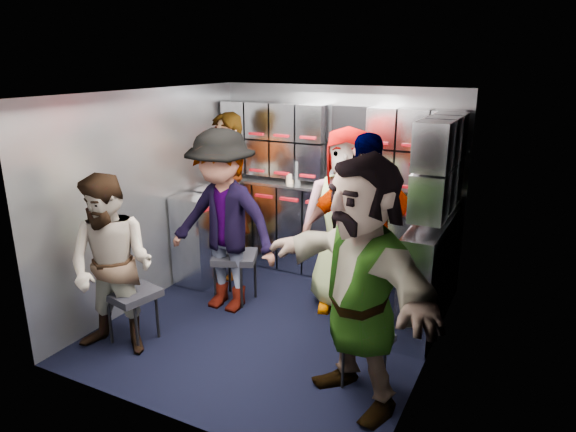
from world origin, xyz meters
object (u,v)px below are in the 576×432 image
at_px(jump_seat_center, 350,259).
at_px(attendant_standing, 227,197).
at_px(attendant_arc_b, 223,222).
at_px(attendant_arc_a, 112,267).
at_px(attendant_arc_c, 345,221).
at_px(jump_seat_mid_left, 235,259).
at_px(attendant_arc_e, 360,284).
at_px(attendant_arc_d, 362,237).
at_px(jump_seat_near_right, 365,342).
at_px(jump_seat_mid_right, 366,279).
at_px(jump_seat_near_left, 132,296).

height_order(jump_seat_center, attendant_standing, attendant_standing).
bearing_deg(attendant_arc_b, attendant_standing, 120.93).
distance_m(attendant_arc_a, attendant_arc_c, 2.13).
height_order(jump_seat_mid_left, attendant_standing, attendant_standing).
bearing_deg(jump_seat_center, attendant_arc_e, -67.94).
height_order(attendant_arc_a, attendant_arc_d, attendant_arc_d).
xyz_separation_m(jump_seat_near_right, attendant_standing, (-2.06, 1.32, 0.55)).
xyz_separation_m(jump_seat_mid_right, attendant_arc_a, (-1.69, -1.42, 0.33)).
bearing_deg(jump_seat_near_left, attendant_arc_b, 68.31).
distance_m(jump_seat_mid_right, attendant_arc_d, 0.50).
bearing_deg(jump_seat_mid_left, jump_seat_near_right, -25.61).
bearing_deg(attendant_arc_d, attendant_arc_a, -167.39).
distance_m(attendant_arc_a, attendant_arc_e, 2.02).
relative_size(jump_seat_near_right, attendant_arc_a, 0.27).
bearing_deg(attendant_arc_b, jump_seat_center, 35.53).
relative_size(jump_seat_center, jump_seat_near_right, 1.23).
xyz_separation_m(jump_seat_center, attendant_arc_d, (0.30, -0.56, 0.46)).
distance_m(attendant_arc_c, attendant_arc_d, 0.48).
relative_size(jump_seat_near_left, attendant_arc_e, 0.27).
relative_size(attendant_arc_a, attendant_arc_e, 0.84).
bearing_deg(attendant_arc_c, jump_seat_mid_left, -175.72).
bearing_deg(attendant_standing, jump_seat_center, 33.30).
relative_size(attendant_arc_b, attendant_arc_e, 0.98).
bearing_deg(jump_seat_near_left, jump_seat_near_right, 8.23).
bearing_deg(jump_seat_near_right, attendant_arc_b, 159.71).
xyz_separation_m(jump_seat_mid_left, jump_seat_center, (1.03, 0.54, 0.00)).
xyz_separation_m(jump_seat_near_left, attendant_arc_c, (1.39, 1.44, 0.47)).
relative_size(jump_seat_mid_left, attendant_arc_e, 0.30).
height_order(jump_seat_near_left, attendant_arc_a, attendant_arc_a).
distance_m(jump_seat_mid_right, attendant_arc_a, 2.23).
height_order(jump_seat_center, attendant_arc_d, attendant_arc_d).
bearing_deg(attendant_arc_d, jump_seat_center, 94.31).
bearing_deg(jump_seat_near_left, jump_seat_mid_left, 71.67).
height_order(jump_seat_near_left, attendant_arc_b, attendant_arc_b).
relative_size(attendant_arc_a, attendant_arc_c, 0.85).
relative_size(jump_seat_near_left, attendant_arc_d, 0.27).
relative_size(jump_seat_mid_right, attendant_arc_c, 0.28).
bearing_deg(attendant_standing, jump_seat_mid_right, 20.87).
xyz_separation_m(jump_seat_center, attendant_arc_a, (-1.39, -1.80, 0.32)).
relative_size(jump_seat_near_left, attendant_arc_c, 0.27).
distance_m(jump_seat_mid_right, attendant_arc_e, 1.26).
relative_size(jump_seat_mid_left, attendant_standing, 0.30).
xyz_separation_m(attendant_arc_b, attendant_arc_d, (1.33, 0.16, 0.02)).
bearing_deg(attendant_arc_b, attendant_arc_c, 28.25).
bearing_deg(attendant_standing, attendant_arc_b, -26.83).
bearing_deg(attendant_arc_a, attendant_arc_c, 36.63).
height_order(jump_seat_mid_right, attendant_arc_b, attendant_arc_b).
bearing_deg(jump_seat_mid_left, jump_seat_near_left, -108.33).
bearing_deg(jump_seat_near_left, attendant_arc_e, 3.12).
relative_size(jump_seat_near_right, attendant_arc_d, 0.23).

